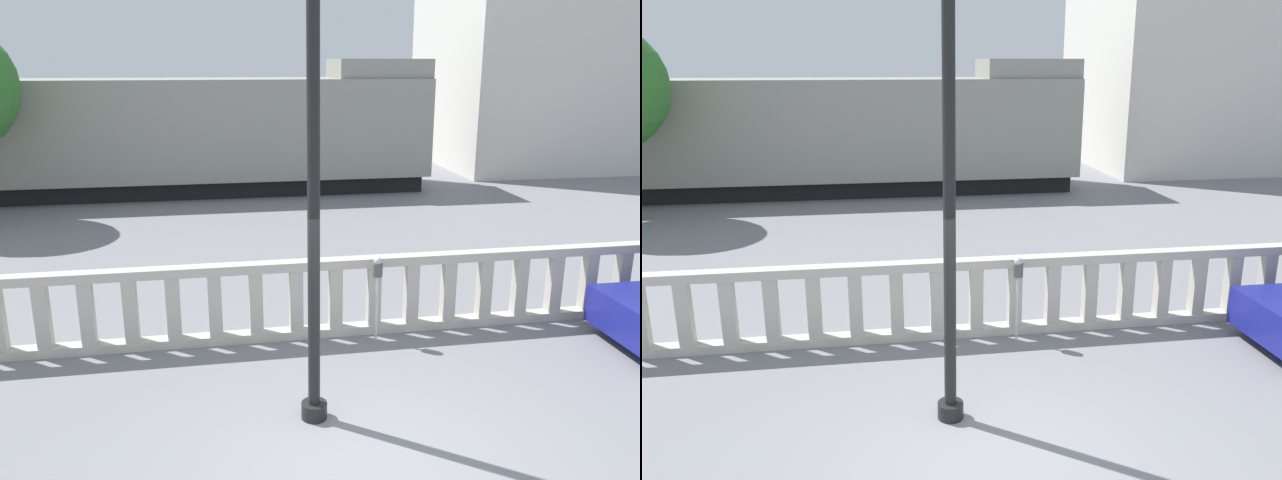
% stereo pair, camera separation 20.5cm
% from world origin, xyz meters
% --- Properties ---
extents(ground_plane, '(160.00, 160.00, 0.00)m').
position_xyz_m(ground_plane, '(0.00, 0.00, 0.00)').
color(ground_plane, slate).
extents(balustrade, '(12.90, 0.24, 1.26)m').
position_xyz_m(balustrade, '(-0.00, 3.39, 0.63)').
color(balustrade, '#BCB5A8').
rests_on(balustrade, ground).
extents(lamppost, '(0.40, 0.40, 5.65)m').
position_xyz_m(lamppost, '(-0.41, 1.08, 3.39)').
color(lamppost, black).
rests_on(lamppost, ground).
extents(parking_meter, '(0.15, 0.15, 1.35)m').
position_xyz_m(parking_meter, '(0.89, 3.07, 1.07)').
color(parking_meter, silver).
rests_on(parking_meter, ground).
extents(train_near, '(21.63, 2.87, 4.24)m').
position_xyz_m(train_near, '(-5.09, 15.06, 1.92)').
color(train_near, black).
rests_on(train_near, ground).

